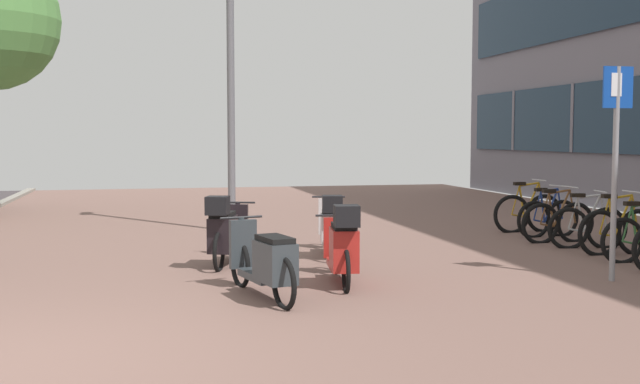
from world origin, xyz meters
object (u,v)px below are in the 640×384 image
object	(u,v)px
bicycle_rack_02	(619,232)
bicycle_rack_06	(528,213)
bicycle_rack_03	(587,227)
bicycle_rack_05	(548,218)
scooter_extra	(266,263)
parking_sign	(616,150)
lamp_post	(230,40)
scooter_near	(226,232)
scooter_far	(342,247)
bicycle_rack_04	(558,222)
scooter_mid	(331,227)

from	to	relation	value
bicycle_rack_02	bicycle_rack_06	distance (m)	2.73
bicycle_rack_03	bicycle_rack_05	xyz separation A→B (m)	(0.10, 1.37, -0.00)
scooter_extra	parking_sign	bearing A→B (deg)	0.58
lamp_post	bicycle_rack_06	bearing A→B (deg)	-14.20
scooter_near	lamp_post	bearing A→B (deg)	82.29
scooter_near	bicycle_rack_05	bearing A→B (deg)	15.73
scooter_far	lamp_post	distance (m)	6.24
bicycle_rack_06	lamp_post	distance (m)	6.36
bicycle_rack_03	bicycle_rack_05	world-z (taller)	bicycle_rack_03
bicycle_rack_06	scooter_near	size ratio (longest dim) A/B	0.78
scooter_extra	lamp_post	bearing A→B (deg)	87.13
bicycle_rack_04	scooter_far	bearing A→B (deg)	-148.97
bicycle_rack_04	scooter_near	xyz separation A→B (m)	(-5.65, -0.97, 0.12)
scooter_near	lamp_post	distance (m)	4.83
scooter_near	bicycle_rack_04	bearing A→B (deg)	9.73
bicycle_rack_05	scooter_near	xyz separation A→B (m)	(-5.86, -1.65, 0.13)
scooter_far	bicycle_rack_02	bearing A→B (deg)	15.70
scooter_near	scooter_extra	xyz separation A→B (m)	(0.20, -2.25, -0.06)
bicycle_rack_05	scooter_far	distance (m)	5.73
bicycle_rack_03	scooter_extra	size ratio (longest dim) A/B	0.71
bicycle_rack_05	scooter_extra	distance (m)	6.87
bicycle_rack_03	lamp_post	distance (m)	7.04
scooter_mid	bicycle_rack_05	bearing A→B (deg)	15.84
scooter_far	parking_sign	world-z (taller)	parking_sign
bicycle_rack_04	lamp_post	size ratio (longest dim) A/B	0.21
bicycle_rack_02	bicycle_rack_04	size ratio (longest dim) A/B	1.00
scooter_near	lamp_post	world-z (taller)	lamp_post
bicycle_rack_03	parking_sign	size ratio (longest dim) A/B	0.50
bicycle_rack_05	bicycle_rack_06	size ratio (longest dim) A/B	0.92
scooter_near	bicycle_rack_06	bearing A→B (deg)	21.78
bicycle_rack_03	lamp_post	xyz separation A→B (m)	(-5.26, 3.40, 3.20)
bicycle_rack_02	scooter_far	bearing A→B (deg)	-164.30
parking_sign	scooter_extra	bearing A→B (deg)	-179.42
scooter_extra	bicycle_rack_04	bearing A→B (deg)	30.56
bicycle_rack_02	lamp_post	xyz separation A→B (m)	(-5.35, 4.08, 3.19)
lamp_post	scooter_far	bearing A→B (deg)	-82.49
scooter_mid	lamp_post	size ratio (longest dim) A/B	0.28
bicycle_rack_02	parking_sign	distance (m)	2.58
bicycle_rack_03	bicycle_rack_06	bearing A→B (deg)	87.76
bicycle_rack_05	bicycle_rack_06	xyz separation A→B (m)	(-0.02, 0.68, 0.02)
scooter_near	scooter_far	distance (m)	2.09
bicycle_rack_02	bicycle_rack_04	xyz separation A→B (m)	(-0.20, 1.37, -0.01)
scooter_mid	bicycle_rack_03	bearing A→B (deg)	-2.16
scooter_mid	parking_sign	xyz separation A→B (m)	(2.90, -2.65, 1.17)
scooter_near	lamp_post	size ratio (longest dim) A/B	0.28
scooter_far	scooter_extra	size ratio (longest dim) A/B	0.94
bicycle_rack_04	parking_sign	bearing A→B (deg)	-109.84
bicycle_rack_02	bicycle_rack_03	size ratio (longest dim) A/B	1.05
scooter_mid	scooter_extra	world-z (taller)	scooter_mid
bicycle_rack_04	scooter_near	size ratio (longest dim) A/B	0.76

